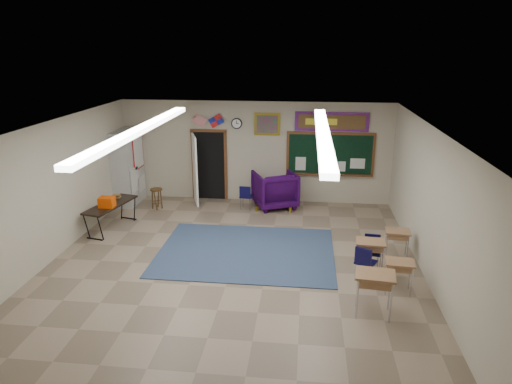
# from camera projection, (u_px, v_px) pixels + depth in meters

# --- Properties ---
(floor) EXTENTS (9.00, 9.00, 0.00)m
(floor) POSITION_uv_depth(u_px,v_px,m) (232.00, 268.00, 9.76)
(floor) COLOR #85715C
(floor) RESTS_ON ground
(back_wall) EXTENTS (8.00, 0.04, 3.00)m
(back_wall) POSITION_uv_depth(u_px,v_px,m) (255.00, 152.00, 13.55)
(back_wall) COLOR #AEA78D
(back_wall) RESTS_ON floor
(front_wall) EXTENTS (8.00, 0.04, 3.00)m
(front_wall) POSITION_uv_depth(u_px,v_px,m) (165.00, 334.00, 5.05)
(front_wall) COLOR #AEA78D
(front_wall) RESTS_ON floor
(left_wall) EXTENTS (0.04, 9.00, 3.00)m
(left_wall) POSITION_uv_depth(u_px,v_px,m) (46.00, 195.00, 9.72)
(left_wall) COLOR #AEA78D
(left_wall) RESTS_ON floor
(right_wall) EXTENTS (0.04, 9.00, 3.00)m
(right_wall) POSITION_uv_depth(u_px,v_px,m) (433.00, 209.00, 8.88)
(right_wall) COLOR #AEA78D
(right_wall) RESTS_ON floor
(ceiling) EXTENTS (8.00, 9.00, 0.04)m
(ceiling) POSITION_uv_depth(u_px,v_px,m) (230.00, 129.00, 8.84)
(ceiling) COLOR beige
(ceiling) RESTS_ON back_wall
(area_rug) EXTENTS (4.00, 3.00, 0.02)m
(area_rug) POSITION_uv_depth(u_px,v_px,m) (246.00, 252.00, 10.50)
(area_rug) COLOR #2D3D56
(area_rug) RESTS_ON floor
(fluorescent_strips) EXTENTS (3.86, 6.00, 0.10)m
(fluorescent_strips) POSITION_uv_depth(u_px,v_px,m) (230.00, 132.00, 8.86)
(fluorescent_strips) COLOR white
(fluorescent_strips) RESTS_ON ceiling
(doorway) EXTENTS (1.10, 0.89, 2.16)m
(doorway) POSITION_uv_depth(u_px,v_px,m) (205.00, 166.00, 13.71)
(doorway) COLOR black
(doorway) RESTS_ON back_wall
(chalkboard) EXTENTS (2.55, 0.14, 1.30)m
(chalkboard) POSITION_uv_depth(u_px,v_px,m) (330.00, 155.00, 13.30)
(chalkboard) COLOR brown
(chalkboard) RESTS_ON back_wall
(bulletin_board) EXTENTS (2.10, 0.05, 0.55)m
(bulletin_board) POSITION_uv_depth(u_px,v_px,m) (332.00, 122.00, 13.00)
(bulletin_board) COLOR #B10F1C
(bulletin_board) RESTS_ON back_wall
(framed_art_print) EXTENTS (0.75, 0.05, 0.65)m
(framed_art_print) POSITION_uv_depth(u_px,v_px,m) (267.00, 124.00, 13.22)
(framed_art_print) COLOR olive
(framed_art_print) RESTS_ON back_wall
(wall_clock) EXTENTS (0.32, 0.05, 0.32)m
(wall_clock) POSITION_uv_depth(u_px,v_px,m) (237.00, 123.00, 13.32)
(wall_clock) COLOR black
(wall_clock) RESTS_ON back_wall
(wall_flags) EXTENTS (1.16, 0.06, 0.70)m
(wall_flags) POSITION_uv_depth(u_px,v_px,m) (208.00, 119.00, 13.34)
(wall_flags) COLOR red
(wall_flags) RESTS_ON back_wall
(storage_cabinet) EXTENTS (0.59, 1.25, 2.20)m
(storage_cabinet) POSITION_uv_depth(u_px,v_px,m) (128.00, 167.00, 13.45)
(storage_cabinet) COLOR #A7A7A2
(storage_cabinet) RESTS_ON floor
(wingback_armchair) EXTENTS (1.49, 1.51, 1.05)m
(wingback_armchair) POSITION_uv_depth(u_px,v_px,m) (275.00, 189.00, 13.28)
(wingback_armchair) COLOR #240536
(wingback_armchair) RESTS_ON floor
(student_chair_reading) EXTENTS (0.39, 0.39, 0.72)m
(student_chair_reading) POSITION_uv_depth(u_px,v_px,m) (246.00, 197.00, 13.16)
(student_chair_reading) COLOR black
(student_chair_reading) RESTS_ON floor
(student_chair_desk_a) EXTENTS (0.52, 0.52, 0.76)m
(student_chair_desk_a) POSITION_uv_depth(u_px,v_px,m) (366.00, 263.00, 9.14)
(student_chair_desk_a) COLOR black
(student_chair_desk_a) RESTS_ON floor
(student_chair_desk_b) EXTENTS (0.40, 0.40, 0.72)m
(student_chair_desk_b) POSITION_uv_depth(u_px,v_px,m) (372.00, 253.00, 9.62)
(student_chair_desk_b) COLOR black
(student_chair_desk_b) RESTS_ON floor
(student_desk_front_left) EXTENTS (0.62, 0.48, 0.71)m
(student_desk_front_left) POSITION_uv_depth(u_px,v_px,m) (370.00, 255.00, 9.46)
(student_desk_front_left) COLOR #A5744C
(student_desk_front_left) RESTS_ON floor
(student_desk_front_right) EXTENTS (0.57, 0.45, 0.65)m
(student_desk_front_right) POSITION_uv_depth(u_px,v_px,m) (397.00, 242.00, 10.13)
(student_desk_front_right) COLOR #A5744C
(student_desk_front_right) RESTS_ON floor
(student_desk_back_left) EXTENTS (0.72, 0.58, 0.81)m
(student_desk_back_left) POSITION_uv_depth(u_px,v_px,m) (374.00, 292.00, 7.94)
(student_desk_back_left) COLOR #A5744C
(student_desk_back_left) RESTS_ON floor
(student_desk_back_right) EXTENTS (0.58, 0.46, 0.65)m
(student_desk_back_right) POSITION_uv_depth(u_px,v_px,m) (399.00, 275.00, 8.70)
(student_desk_back_right) COLOR #A5744C
(student_desk_back_right) RESTS_ON floor
(folding_table) EXTENTS (0.89, 1.73, 0.94)m
(folding_table) POSITION_uv_depth(u_px,v_px,m) (112.00, 215.00, 11.70)
(folding_table) COLOR black
(folding_table) RESTS_ON floor
(wooden_stool) EXTENTS (0.34, 0.34, 0.61)m
(wooden_stool) POSITION_uv_depth(u_px,v_px,m) (157.00, 198.00, 13.16)
(wooden_stool) COLOR #533719
(wooden_stool) RESTS_ON floor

